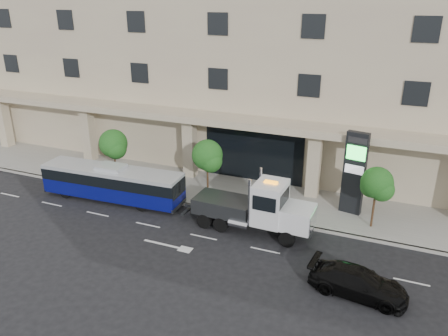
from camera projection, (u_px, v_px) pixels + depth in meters
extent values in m
plane|color=black|center=(213.00, 226.00, 28.35)|extent=(120.00, 120.00, 0.00)
cube|color=gray|center=(240.00, 195.00, 32.62)|extent=(120.00, 6.00, 0.15)
cube|color=gray|center=(225.00, 212.00, 30.04)|extent=(120.00, 0.30, 0.15)
cube|color=tan|center=(284.00, 44.00, 37.96)|extent=(60.00, 15.00, 20.00)
cube|color=tan|center=(249.00, 122.00, 32.26)|extent=(60.00, 2.80, 0.50)
cube|color=black|center=(253.00, 156.00, 34.40)|extent=(8.00, 0.12, 4.00)
cube|color=tan|center=(4.00, 121.00, 42.05)|extent=(0.90, 0.90, 4.90)
cube|color=tan|center=(88.00, 133.00, 38.52)|extent=(0.90, 0.90, 4.90)
cube|color=tan|center=(190.00, 147.00, 34.99)|extent=(0.90, 0.90, 4.90)
cube|color=tan|center=(314.00, 164.00, 31.46)|extent=(0.90, 0.90, 4.90)
cylinder|color=#422B19|center=(115.00, 164.00, 34.40)|extent=(0.14, 0.14, 2.80)
sphere|color=#134416|center=(113.00, 143.00, 33.76)|extent=(2.20, 2.20, 2.20)
sphere|color=#134416|center=(116.00, 149.00, 33.58)|extent=(1.65, 1.65, 1.65)
sphere|color=#134416|center=(112.00, 147.00, 34.19)|extent=(1.54, 1.54, 1.54)
cylinder|color=#422B19|center=(208.00, 178.00, 31.55)|extent=(0.14, 0.14, 2.94)
sphere|color=#134416|center=(207.00, 155.00, 30.88)|extent=(2.20, 2.20, 2.20)
sphere|color=#134416|center=(211.00, 161.00, 30.71)|extent=(1.65, 1.65, 1.65)
sphere|color=#134416|center=(205.00, 159.00, 31.31)|extent=(1.54, 1.54, 1.54)
cylinder|color=#422B19|center=(374.00, 207.00, 27.53)|extent=(0.14, 0.14, 2.73)
sphere|color=#134416|center=(377.00, 183.00, 26.91)|extent=(2.00, 2.00, 2.00)
sphere|color=#134416|center=(382.00, 190.00, 26.73)|extent=(1.50, 1.50, 1.50)
sphere|color=#134416|center=(371.00, 187.00, 27.33)|extent=(1.40, 1.40, 1.40)
cylinder|color=black|center=(66.00, 192.00, 32.14)|extent=(0.89, 0.31, 0.88)
cylinder|color=black|center=(81.00, 183.00, 33.76)|extent=(0.89, 0.31, 0.88)
cylinder|color=black|center=(142.00, 205.00, 30.18)|extent=(0.89, 0.31, 0.88)
cylinder|color=black|center=(154.00, 194.00, 31.80)|extent=(0.89, 0.31, 0.88)
cube|color=#090D60|center=(113.00, 189.00, 31.72)|extent=(10.67, 2.74, 1.06)
cube|color=black|center=(112.00, 177.00, 31.37)|extent=(10.67, 2.77, 0.79)
cube|color=#B7BBC1|center=(111.00, 170.00, 31.18)|extent=(10.67, 2.74, 0.26)
cube|color=#B7BBC1|center=(111.00, 167.00, 31.08)|extent=(2.01, 1.51, 0.26)
cube|color=#2D3033|center=(55.00, 185.00, 33.50)|extent=(0.25, 2.21, 0.26)
cube|color=#2D3033|center=(179.00, 205.00, 30.26)|extent=(0.25, 2.21, 0.26)
cube|color=#2D3033|center=(252.00, 220.00, 27.57)|extent=(7.65, 1.13, 0.36)
cube|color=white|center=(298.00, 217.00, 26.15)|extent=(1.86, 2.12, 1.35)
cube|color=silver|center=(313.00, 220.00, 25.81)|extent=(0.13, 1.80, 1.08)
cube|color=white|center=(270.00, 202.00, 26.60)|extent=(1.86, 2.30, 2.60)
cube|color=black|center=(284.00, 199.00, 26.13)|extent=(0.16, 1.98, 1.08)
cylinder|color=silver|center=(249.00, 203.00, 26.05)|extent=(0.17, 0.17, 3.05)
cylinder|color=silver|center=(260.00, 190.00, 27.73)|extent=(0.17, 0.17, 3.05)
cube|color=#2D3033|center=(224.00, 205.00, 28.05)|extent=(3.83, 2.27, 0.99)
cube|color=#2D3033|center=(195.00, 206.00, 29.07)|extent=(1.44, 0.29, 0.20)
cube|color=#2D3033|center=(188.00, 210.00, 29.41)|extent=(0.27, 1.62, 0.16)
cube|color=orange|center=(271.00, 182.00, 26.10)|extent=(0.82, 0.34, 0.13)
cylinder|color=black|center=(287.00, 239.00, 25.89)|extent=(1.00, 0.32, 0.99)
cylinder|color=black|center=(295.00, 225.00, 27.49)|extent=(1.00, 0.32, 0.99)
cylinder|color=black|center=(221.00, 225.00, 27.52)|extent=(1.00, 0.32, 0.99)
cylinder|color=black|center=(233.00, 212.00, 29.12)|extent=(1.00, 0.32, 0.99)
cylinder|color=black|center=(204.00, 221.00, 27.96)|extent=(1.00, 0.32, 0.99)
cylinder|color=black|center=(217.00, 209.00, 29.56)|extent=(1.00, 0.32, 0.99)
imported|color=black|center=(358.00, 282.00, 21.67)|extent=(5.05, 2.49, 1.41)
cube|color=black|center=(354.00, 173.00, 28.82)|extent=(1.49, 0.74, 5.69)
cube|color=#27EF49|center=(356.00, 153.00, 28.03)|extent=(1.22, 0.29, 0.95)
cube|color=silver|center=(354.00, 169.00, 28.45)|extent=(1.22, 0.29, 0.57)
cube|color=#262628|center=(358.00, 140.00, 27.72)|extent=(1.22, 0.29, 0.38)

